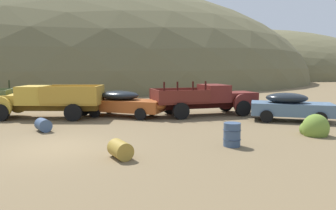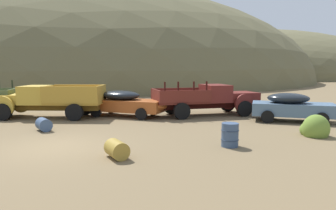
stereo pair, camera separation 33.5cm
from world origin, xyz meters
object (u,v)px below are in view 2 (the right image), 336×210
object	(u,v)px
car_chalk_blue	(295,107)
oil_drum_by_truck	(117,149)
truck_oxblood	(213,99)
car_oxide_orange	(127,103)
truck_faded_yellow	(40,100)
oil_drum_tipped	(44,125)
oil_drum_foreground	(230,135)

from	to	relation	value
car_chalk_blue	oil_drum_by_truck	bearing A→B (deg)	-124.58
truck_oxblood	car_oxide_orange	bearing A→B (deg)	171.21
truck_faded_yellow	oil_drum_tipped	distance (m)	4.25
truck_faded_yellow	car_chalk_blue	xyz separation A→B (m)	(14.54, -1.02, -0.22)
car_chalk_blue	truck_faded_yellow	bearing A→B (deg)	-168.61
car_oxide_orange	truck_oxblood	xyz separation A→B (m)	(5.29, 0.75, 0.19)
truck_faded_yellow	truck_oxblood	world-z (taller)	truck_oxblood
car_oxide_orange	oil_drum_foreground	xyz separation A→B (m)	(4.96, -7.15, -0.37)
car_oxide_orange	oil_drum_tipped	distance (m)	5.50
oil_drum_foreground	car_chalk_blue	bearing A→B (deg)	50.71
oil_drum_tipped	oil_drum_foreground	xyz separation A→B (m)	(8.23, -2.76, 0.15)
car_oxide_orange	car_chalk_blue	xyz separation A→B (m)	(9.48, -1.62, -0.00)
truck_oxblood	oil_drum_foreground	world-z (taller)	truck_oxblood
oil_drum_foreground	oil_drum_by_truck	size ratio (longest dim) A/B	0.84
truck_faded_yellow	car_oxide_orange	distance (m)	5.10
truck_faded_yellow	car_oxide_orange	size ratio (longest dim) A/B	1.24
truck_oxblood	car_chalk_blue	distance (m)	4.82
oil_drum_foreground	car_oxide_orange	bearing A→B (deg)	124.74
truck_faded_yellow	oil_drum_by_truck	world-z (taller)	truck_faded_yellow
car_chalk_blue	oil_drum_foreground	xyz separation A→B (m)	(-4.52, -5.53, -0.37)
truck_oxblood	oil_drum_foreground	xyz separation A→B (m)	(-0.33, -7.90, -0.56)
car_oxide_orange	truck_oxblood	size ratio (longest dim) A/B	0.78
oil_drum_foreground	truck_faded_yellow	bearing A→B (deg)	146.83
car_chalk_blue	oil_drum_tipped	bearing A→B (deg)	-152.34
oil_drum_by_truck	car_chalk_blue	bearing A→B (deg)	40.01
truck_oxblood	oil_drum_foreground	bearing A→B (deg)	-109.27
truck_oxblood	oil_drum_by_truck	distance (m)	10.46
truck_faded_yellow	car_oxide_orange	xyz separation A→B (m)	(5.06, 0.60, -0.22)
truck_faded_yellow	car_oxide_orange	world-z (taller)	truck_faded_yellow
truck_oxblood	oil_drum_by_truck	bearing A→B (deg)	-131.23
car_chalk_blue	oil_drum_by_truck	size ratio (longest dim) A/B	4.49
car_chalk_blue	oil_drum_tipped	xyz separation A→B (m)	(-12.75, -2.77, -0.52)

